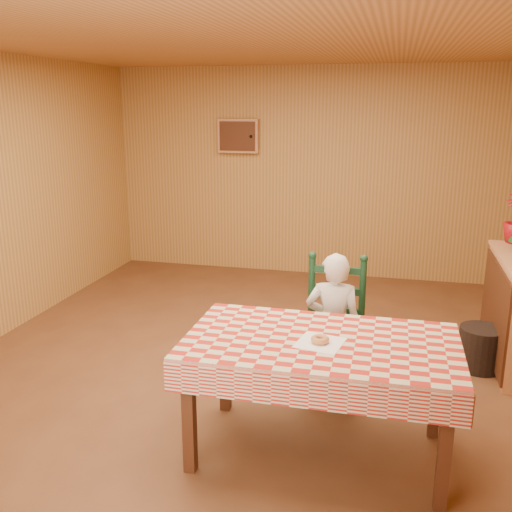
{
  "coord_description": "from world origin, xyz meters",
  "views": [
    {
      "loc": [
        1.06,
        -4.14,
        2.15
      ],
      "look_at": [
        0.0,
        0.2,
        0.95
      ],
      "focal_mm": 40.0,
      "sensor_mm": 36.0,
      "label": 1
    }
  ],
  "objects": [
    {
      "name": "storage_bin",
      "position": [
        1.84,
        0.55,
        0.18
      ],
      "size": [
        0.47,
        0.47,
        0.36
      ],
      "primitive_type": "cylinder",
      "rotation": [
        0.0,
        0.0,
        -0.38
      ],
      "color": "black",
      "rests_on": "ground"
    },
    {
      "name": "ladder_chair",
      "position": [
        0.68,
        -0.16,
        0.5
      ],
      "size": [
        0.44,
        0.4,
        1.08
      ],
      "color": "#10321B",
      "rests_on": "ground"
    },
    {
      "name": "napkin",
      "position": [
        0.68,
        -1.0,
        0.77
      ],
      "size": [
        0.3,
        0.3,
        0.0
      ],
      "primitive_type": "cube",
      "rotation": [
        0.0,
        0.0,
        -0.19
      ],
      "color": "white",
      "rests_on": "dining_table"
    },
    {
      "name": "ground",
      "position": [
        0.0,
        0.0,
        0.0
      ],
      "size": [
        6.0,
        6.0,
        0.0
      ],
      "primitive_type": "plane",
      "color": "brown",
      "rests_on": "ground"
    },
    {
      "name": "dining_table",
      "position": [
        0.68,
        -0.95,
        0.69
      ],
      "size": [
        1.66,
        0.96,
        0.77
      ],
      "color": "#4A2513",
      "rests_on": "ground"
    },
    {
      "name": "cabin_walls",
      "position": [
        -0.0,
        0.53,
        1.83
      ],
      "size": [
        5.1,
        6.05,
        2.65
      ],
      "color": "#B68442",
      "rests_on": "ground"
    },
    {
      "name": "seated_child",
      "position": [
        0.68,
        -0.22,
        0.56
      ],
      "size": [
        0.41,
        0.27,
        1.12
      ],
      "primitive_type": "imported",
      "rotation": [
        0.0,
        0.0,
        3.14
      ],
      "color": "silver",
      "rests_on": "ground"
    },
    {
      "name": "donut",
      "position": [
        0.68,
        -1.0,
        0.79
      ],
      "size": [
        0.12,
        0.12,
        0.04
      ],
      "primitive_type": "torus",
      "rotation": [
        0.0,
        0.0,
        0.05
      ],
      "color": "#BF7A44",
      "rests_on": "napkin"
    }
  ]
}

